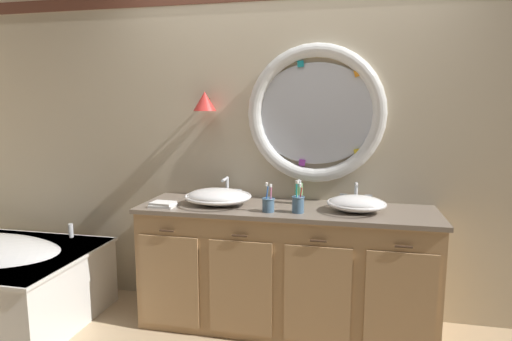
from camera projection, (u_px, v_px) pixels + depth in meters
back_wall_assembly at (288, 136)px, 3.14m from camera, size 6.40×0.26×2.60m
vanity_counter at (285, 267)px, 2.97m from camera, size 2.01×0.60×0.86m
sink_basin_left at (218, 197)px, 2.97m from camera, size 0.47×0.47×0.11m
sink_basin_right at (356, 204)px, 2.77m from camera, size 0.38×0.38×0.11m
faucet_set_left at (227, 190)px, 3.18m from camera, size 0.22×0.14×0.16m
faucet_set_right at (356, 196)px, 2.99m from camera, size 0.22×0.12×0.16m
toothbrush_holder_left at (268, 204)px, 2.77m from camera, size 0.09×0.09×0.20m
toothbrush_holder_right at (298, 203)px, 2.75m from camera, size 0.09×0.09×0.21m
soap_dispenser at (299, 193)px, 3.00m from camera, size 0.06×0.06×0.18m
folded_hand_towel at (163, 204)px, 2.91m from camera, size 0.17×0.13×0.03m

